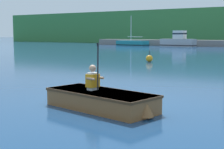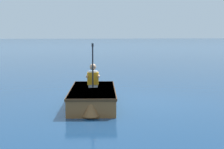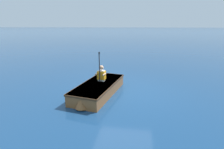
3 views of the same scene
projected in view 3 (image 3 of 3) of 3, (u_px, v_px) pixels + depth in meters
The scene contains 3 objects.
ground_plane at pixel (125, 91), 6.84m from camera, with size 300.00×300.00×0.00m, color navy.
rowboat_foreground at pixel (98, 88), 6.49m from camera, with size 3.01×1.65×0.43m.
person_paddler at pixel (101, 74), 6.64m from camera, with size 0.38×0.40×1.14m.
Camera 3 is at (6.39, 0.47, 2.52)m, focal length 28.00 mm.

